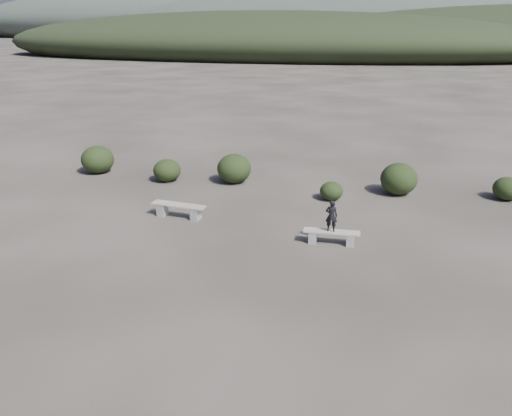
% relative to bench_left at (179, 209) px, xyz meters
% --- Properties ---
extents(ground, '(1200.00, 1200.00, 0.00)m').
position_rel_bench_left_xyz_m(ground, '(3.52, -4.78, -0.29)').
color(ground, '#292420').
rests_on(ground, ground).
extents(bench_left, '(1.92, 0.52, 0.47)m').
position_rel_bench_left_xyz_m(bench_left, '(0.00, 0.00, 0.00)').
color(bench_left, slate).
rests_on(bench_left, ground).
extents(bench_right, '(1.69, 0.50, 0.42)m').
position_rel_bench_left_xyz_m(bench_right, '(5.25, -0.77, -0.04)').
color(bench_right, slate).
rests_on(bench_right, ground).
extents(seated_person, '(0.36, 0.25, 0.96)m').
position_rel_bench_left_xyz_m(seated_person, '(5.22, -0.78, 0.61)').
color(seated_person, black).
rests_on(seated_person, bench_right).
extents(shrub_a, '(1.14, 1.14, 0.93)m').
position_rel_bench_left_xyz_m(shrub_a, '(-2.17, 3.71, 0.18)').
color(shrub_a, black).
rests_on(shrub_a, ground).
extents(shrub_b, '(1.39, 1.39, 1.19)m').
position_rel_bench_left_xyz_m(shrub_b, '(0.56, 4.28, 0.31)').
color(shrub_b, black).
rests_on(shrub_b, ground).
extents(shrub_c, '(0.86, 0.86, 0.69)m').
position_rel_bench_left_xyz_m(shrub_c, '(4.71, 3.21, 0.06)').
color(shrub_c, black).
rests_on(shrub_c, ground).
extents(shrub_d, '(1.39, 1.39, 1.22)m').
position_rel_bench_left_xyz_m(shrub_d, '(7.08, 4.57, 0.32)').
color(shrub_d, black).
rests_on(shrub_d, ground).
extents(shrub_e, '(1.03, 1.03, 0.86)m').
position_rel_bench_left_xyz_m(shrub_e, '(10.98, 5.00, 0.14)').
color(shrub_e, black).
rests_on(shrub_e, ground).
extents(shrub_f, '(1.41, 1.41, 1.19)m').
position_rel_bench_left_xyz_m(shrub_f, '(-5.63, 4.05, 0.31)').
color(shrub_f, black).
rests_on(shrub_f, ground).
extents(mountain_ridges, '(500.00, 400.00, 56.00)m').
position_rel_bench_left_xyz_m(mountain_ridges, '(-3.97, 334.28, 10.55)').
color(mountain_ridges, black).
rests_on(mountain_ridges, ground).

